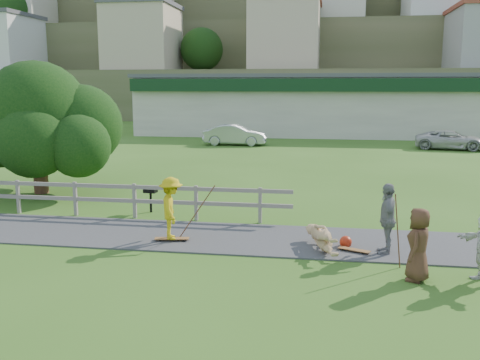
{
  "coord_description": "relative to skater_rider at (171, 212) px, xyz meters",
  "views": [
    {
      "loc": [
        3.97,
        -12.45,
        4.14
      ],
      "look_at": [
        1.59,
        2.0,
        1.55
      ],
      "focal_mm": 40.0,
      "sensor_mm": 36.0,
      "label": 1
    }
  ],
  "objects": [
    {
      "name": "strip_mall",
      "position": [
        4.08,
        34.03,
        1.74
      ],
      "size": [
        32.5,
        10.75,
        5.1
      ],
      "color": "#BEB5A7",
      "rests_on": "ground"
    },
    {
      "name": "pole_rider",
      "position": [
        0.6,
        0.4,
        0.08
      ],
      "size": [
        0.03,
        0.03,
        1.83
      ],
      "primitive_type": "cylinder",
      "color": "brown",
      "rests_on": "ground"
    },
    {
      "name": "fence",
      "position": [
        -4.54,
        2.39,
        -0.11
      ],
      "size": [
        15.05,
        0.1,
        1.1
      ],
      "color": "#69645D",
      "rests_on": "ground"
    },
    {
      "name": "skater_fallen",
      "position": [
        3.99,
        -0.1,
        -0.5
      ],
      "size": [
        1.88,
        0.98,
        0.67
      ],
      "primitive_type": "imported",
      "rotation": [
        0.0,
        0.0,
        0.31
      ],
      "color": "tan",
      "rests_on": "ground"
    },
    {
      "name": "ground",
      "position": [
        0.08,
        -0.91,
        -0.83
      ],
      "size": [
        260.0,
        260.0,
        0.0
      ],
      "primitive_type": "plane",
      "color": "#36621C",
      "rests_on": "ground"
    },
    {
      "name": "longboard_fallen",
      "position": [
        4.79,
        -0.2,
        -0.79
      ],
      "size": [
        0.82,
        0.51,
        0.09
      ],
      "primitive_type": null,
      "rotation": [
        0.0,
        0.0,
        -0.42
      ],
      "color": "brown",
      "rests_on": "ground"
    },
    {
      "name": "spectator_b",
      "position": [
        5.56,
        -0.13,
        0.06
      ],
      "size": [
        0.48,
        1.07,
        1.8
      ],
      "primitive_type": "imported",
      "rotation": [
        0.0,
        0.0,
        4.67
      ],
      "color": "gray",
      "rests_on": "ground"
    },
    {
      "name": "helmet",
      "position": [
        4.59,
        0.25,
        -0.67
      ],
      "size": [
        0.32,
        0.32,
        0.32
      ],
      "primitive_type": "sphere",
      "color": "#AC2811",
      "rests_on": "ground"
    },
    {
      "name": "car_silver",
      "position": [
        -2.41,
        23.73,
        -0.11
      ],
      "size": [
        4.43,
        1.63,
        1.45
      ],
      "primitive_type": "imported",
      "rotation": [
        0.0,
        0.0,
        1.59
      ],
      "color": "#AEB1B6",
      "rests_on": "ground"
    },
    {
      "name": "path",
      "position": [
        0.08,
        0.59,
        -0.81
      ],
      "size": [
        34.0,
        3.0,
        0.04
      ],
      "primitive_type": "cube",
      "color": "#39393C",
      "rests_on": "ground"
    },
    {
      "name": "longboard_rider",
      "position": [
        -0.0,
        0.0,
        -0.78
      ],
      "size": [
        0.94,
        0.38,
        0.1
      ],
      "primitive_type": null,
      "rotation": [
        0.0,
        0.0,
        0.17
      ],
      "color": "brown",
      "rests_on": "ground"
    },
    {
      "name": "skater_rider",
      "position": [
        0.0,
        0.0,
        0.0
      ],
      "size": [
        0.93,
        1.22,
        1.67
      ],
      "primitive_type": "imported",
      "rotation": [
        0.0,
        0.0,
        1.9
      ],
      "color": "gold",
      "rests_on": "ground"
    },
    {
      "name": "car_white",
      "position": [
        12.08,
        23.44,
        -0.2
      ],
      "size": [
        4.86,
        2.92,
        1.26
      ],
      "primitive_type": "imported",
      "rotation": [
        0.0,
        0.0,
        1.38
      ],
      "color": "#BAB9B6",
      "rests_on": "ground"
    },
    {
      "name": "spectator_c",
      "position": [
        6.03,
        -1.91,
        -0.04
      ],
      "size": [
        0.74,
        0.9,
        1.6
      ],
      "primitive_type": "imported",
      "rotation": [
        0.0,
        0.0,
        4.37
      ],
      "color": "#523120",
      "rests_on": "ground"
    },
    {
      "name": "hillside",
      "position": [
        0.08,
        90.4,
        13.58
      ],
      "size": [
        220.0,
        67.0,
        47.5
      ],
      "color": "#4E5632",
      "rests_on": "ground"
    },
    {
      "name": "bbq",
      "position": [
        -1.67,
        3.23,
        -0.39
      ],
      "size": [
        0.43,
        0.34,
        0.88
      ],
      "primitive_type": null,
      "rotation": [
        0.0,
        0.0,
        -0.09
      ],
      "color": "black",
      "rests_on": "ground"
    },
    {
      "name": "pole_spec_left",
      "position": [
        5.69,
        -1.13,
        0.04
      ],
      "size": [
        0.03,
        0.03,
        1.74
      ],
      "primitive_type": "cylinder",
      "color": "brown",
      "rests_on": "ground"
    },
    {
      "name": "tree",
      "position": [
        -6.94,
        5.61,
        1.04
      ],
      "size": [
        6.5,
        6.5,
        3.75
      ],
      "primitive_type": null,
      "color": "black",
      "rests_on": "ground"
    }
  ]
}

